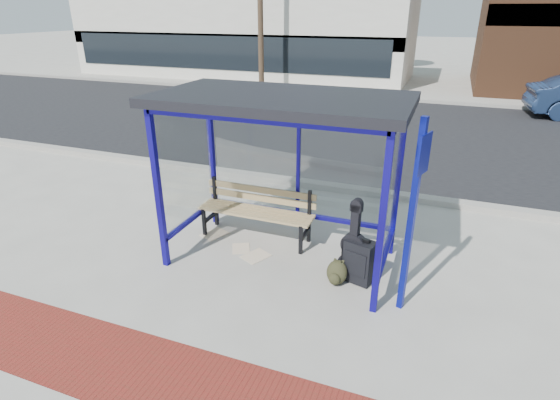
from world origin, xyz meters
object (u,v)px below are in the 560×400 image
at_px(backpack, 337,273).
at_px(guitar_bag, 353,253).
at_px(suitcase, 359,261).
at_px(bench, 257,209).

bearing_deg(backpack, guitar_bag, 50.72).
relative_size(guitar_bag, suitcase, 1.68).
bearing_deg(guitar_bag, bench, 170.68).
bearing_deg(bench, backpack, -28.71).
distance_m(guitar_bag, suitcase, 0.14).
xyz_separation_m(bench, suitcase, (1.79, -0.69, -0.19)).
distance_m(guitar_bag, backpack, 0.35).
xyz_separation_m(bench, guitar_bag, (1.70, -0.67, -0.09)).
xyz_separation_m(bench, backpack, (1.53, -0.85, -0.34)).
bearing_deg(guitar_bag, backpack, -120.76).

